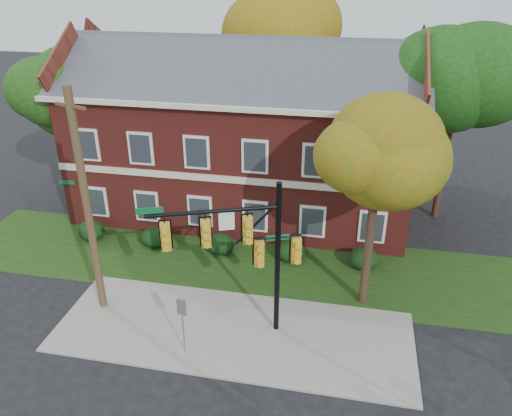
% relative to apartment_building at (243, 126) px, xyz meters
% --- Properties ---
extents(ground, '(120.00, 120.00, 0.00)m').
position_rel_apartment_building_xyz_m(ground, '(2.00, -11.95, -4.99)').
color(ground, black).
rests_on(ground, ground).
extents(sidewalk, '(14.00, 5.00, 0.08)m').
position_rel_apartment_building_xyz_m(sidewalk, '(2.00, -10.95, -4.95)').
color(sidewalk, gray).
rests_on(sidewalk, ground).
extents(grass_strip, '(30.00, 6.00, 0.04)m').
position_rel_apartment_building_xyz_m(grass_strip, '(2.00, -5.95, -4.97)').
color(grass_strip, '#193811').
rests_on(grass_strip, ground).
extents(apartment_building, '(18.80, 8.80, 9.74)m').
position_rel_apartment_building_xyz_m(apartment_building, '(0.00, 0.00, 0.00)').
color(apartment_building, maroon).
rests_on(apartment_building, ground).
extents(hedge_far_left, '(1.40, 1.26, 1.05)m').
position_rel_apartment_building_xyz_m(hedge_far_left, '(-7.00, -5.25, -4.46)').
color(hedge_far_left, black).
rests_on(hedge_far_left, ground).
extents(hedge_left, '(1.40, 1.26, 1.05)m').
position_rel_apartment_building_xyz_m(hedge_left, '(-3.50, -5.25, -4.46)').
color(hedge_left, black).
rests_on(hedge_left, ground).
extents(hedge_center, '(1.40, 1.26, 1.05)m').
position_rel_apartment_building_xyz_m(hedge_center, '(0.00, -5.25, -4.46)').
color(hedge_center, black).
rests_on(hedge_center, ground).
extents(hedge_right, '(1.40, 1.26, 1.05)m').
position_rel_apartment_building_xyz_m(hedge_right, '(3.50, -5.25, -4.46)').
color(hedge_right, black).
rests_on(hedge_right, ground).
extents(hedge_far_right, '(1.40, 1.26, 1.05)m').
position_rel_apartment_building_xyz_m(hedge_far_right, '(7.00, -5.25, -4.46)').
color(hedge_far_right, black).
rests_on(hedge_far_right, ground).
extents(tree_near_right, '(4.50, 4.25, 8.58)m').
position_rel_apartment_building_xyz_m(tree_near_right, '(7.22, -8.09, 1.68)').
color(tree_near_right, black).
rests_on(tree_near_right, ground).
extents(tree_left_rear, '(5.40, 5.10, 8.88)m').
position_rel_apartment_building_xyz_m(tree_left_rear, '(-9.73, -1.12, 1.69)').
color(tree_left_rear, black).
rests_on(tree_left_rear, ground).
extents(tree_right_rear, '(6.30, 5.95, 10.62)m').
position_rel_apartment_building_xyz_m(tree_right_rear, '(11.31, 0.86, 3.13)').
color(tree_right_rear, black).
rests_on(tree_right_rear, ground).
extents(tree_far_rear, '(6.84, 6.46, 11.52)m').
position_rel_apartment_building_xyz_m(tree_far_rear, '(1.34, 7.84, 3.86)').
color(tree_far_rear, black).
rests_on(tree_far_rear, ground).
extents(traffic_signal, '(5.44, 2.19, 6.43)m').
position_rel_apartment_building_xyz_m(traffic_signal, '(2.58, -10.93, -1.00)').
color(traffic_signal, gray).
rests_on(traffic_signal, ground).
extents(utility_pole, '(1.42, 0.57, 9.38)m').
position_rel_apartment_building_xyz_m(utility_pole, '(-3.78, -10.41, -0.23)').
color(utility_pole, '#493822').
rests_on(utility_pole, ground).
extents(sign_post, '(0.35, 0.07, 2.43)m').
position_rel_apartment_building_xyz_m(sign_post, '(0.50, -12.36, -3.34)').
color(sign_post, slate).
rests_on(sign_post, ground).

